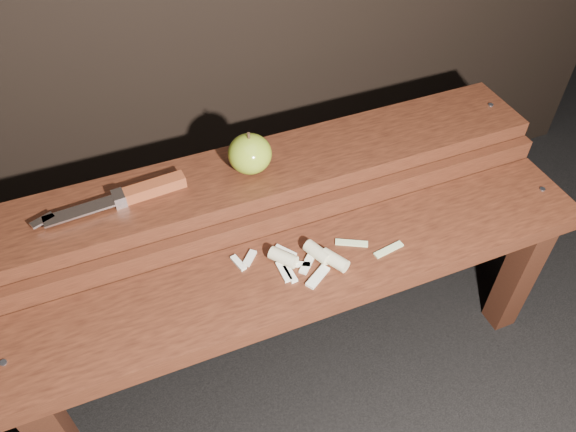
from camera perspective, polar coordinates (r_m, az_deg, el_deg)
name	(u,v)px	position (r m, az deg, el deg)	size (l,w,h in m)	color
ground	(297,355)	(1.46, 0.92, -13.95)	(60.00, 60.00, 0.00)	black
bench_front_tier	(311,289)	(1.14, 2.33, -7.46)	(1.20, 0.20, 0.42)	black
bench_rear_tier	(270,195)	(1.23, -1.86, 2.11)	(1.20, 0.21, 0.50)	black
apple	(250,154)	(1.14, -3.90, 6.32)	(0.09, 0.09, 0.09)	olive
knife	(136,193)	(1.13, -15.19, 2.23)	(0.30, 0.05, 0.03)	brown
apple_scraps	(310,258)	(1.09, 2.22, -4.31)	(0.33, 0.13, 0.03)	beige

